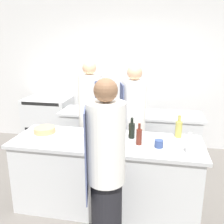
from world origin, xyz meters
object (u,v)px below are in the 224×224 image
Objects in this scene: bottle_vinegar at (179,129)px; cup at (159,144)px; bowl_prep_small at (115,137)px; bottle_sauce at (139,136)px; bowl_mixing_large at (93,134)px; oven_range at (49,121)px; chef_at_pass_far at (133,125)px; bowl_ceramic_blue at (45,130)px; chef_at_prep_near at (106,173)px; bottle_wine at (104,142)px; bottle_olive_oil at (132,130)px; chef_at_stove at (91,122)px; bottle_cooking_oil at (189,145)px.

cup is at bearing -122.42° from bottle_vinegar.
bowl_prep_small is at bearing -163.28° from bottle_vinegar.
bottle_sauce reaches higher than bowl_mixing_large.
oven_range is 2.87m from bottle_vinegar.
chef_at_pass_far is at bearing 54.47° from bowl_mixing_large.
cup is (0.22, -0.04, -0.06)m from bottle_sauce.
chef_at_prep_near is at bearing -39.88° from bowl_ceramic_blue.
chef_at_prep_near is 18.21× the size of cup.
bottle_wine is 0.32m from bowl_prep_small.
bottle_sauce is at bearing -60.30° from bottle_olive_oil.
chef_at_pass_far is 0.66m from bowl_prep_small.
chef_at_stove is at bearing 138.02° from bottle_sauce.
bowl_prep_small is (-0.15, -0.64, 0.06)m from chef_at_pass_far.
bottle_cooking_oil is 0.82× the size of bowl_ceramic_blue.
bowl_ceramic_blue reaches higher than bowl_mixing_large.
chef_at_stove is (1.20, -1.13, 0.42)m from oven_range.
cup is at bearing -14.71° from bowl_prep_small.
oven_range is 2.62m from bottle_wine.
oven_range is 3.70× the size of bottle_olive_oil.
bottle_sauce is at bearing 62.07° from chef_at_stove.
oven_range is 4.24× the size of bottle_cooking_oil.
chef_at_stove is at bearing 78.77° from chef_at_pass_far.
bottle_cooking_oil is (0.68, -0.86, 0.11)m from chef_at_pass_far.
bowl_prep_small is at bearing -10.28° from chef_at_prep_near.
bottle_wine is 0.60m from cup.
bottle_wine reaches higher than bowl_mixing_large.
chef_at_pass_far is at bearing 28.62° from bowl_ceramic_blue.
bottle_olive_oil is at bearing 5.87° from bowl_mixing_large.
bottle_cooking_oil is (2.49, -1.92, 0.50)m from oven_range.
bottle_vinegar is (1.20, -0.36, 0.11)m from chef_at_stove.
bowl_prep_small is 0.54m from cup.
chef_at_stove is at bearing 107.71° from bowl_mixing_large.
bowl_prep_small is at bearing 79.35° from bottle_wine.
bottle_sauce is at bearing 169.87° from cup.
chef_at_prep_near is 7.76× the size of bottle_wine.
bottle_olive_oil is (0.65, -0.49, 0.10)m from chef_at_stove.
bottle_vinegar is 0.45m from bottle_cooking_oil.
bowl_mixing_large is at bearing -169.66° from bottle_vinegar.
chef_at_prep_near reaches higher than bottle_olive_oil.
chef_at_prep_near reaches higher than cup.
bottle_olive_oil reaches higher than bottle_sauce.
cup is (0.37, -0.78, 0.07)m from chef_at_pass_far.
bowl_mixing_large is at bearing 31.77° from chef_at_stove.
chef_at_stove reaches higher than bowl_prep_small.
oven_range is at bearing 20.07° from chef_at_prep_near.
bowl_mixing_large is 0.82m from cup.
chef_at_prep_near is at bearing -124.91° from bottle_vinegar.
chef_at_prep_near is at bearing -75.41° from bottle_wine.
bottle_wine is at bearing -173.90° from bottle_cooking_oil.
bottle_wine and bottle_cooking_oil have the same top height.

